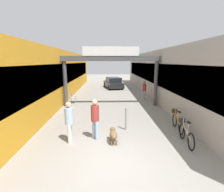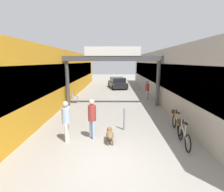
% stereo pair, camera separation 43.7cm
% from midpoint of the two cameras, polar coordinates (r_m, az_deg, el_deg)
% --- Properties ---
extents(ground_plane, '(80.00, 80.00, 0.00)m').
position_cam_midpoint_polar(ground_plane, '(6.10, 1.49, -21.18)').
color(ground_plane, gray).
extents(storefront_left, '(3.00, 26.00, 4.15)m').
position_cam_midpoint_polar(storefront_left, '(16.96, -16.50, 6.72)').
color(storefront_left, gold).
rests_on(storefront_left, ground_plane).
extents(storefront_right, '(3.00, 26.00, 4.15)m').
position_cam_midpoint_polar(storefront_right, '(17.00, 18.66, 6.60)').
color(storefront_right, '#9E9993').
rests_on(storefront_right, ground_plane).
extents(arcade_sign_gateway, '(7.40, 0.47, 4.30)m').
position_cam_midpoint_polar(arcade_sign_gateway, '(12.77, 1.19, 10.27)').
color(arcade_sign_gateway, '#4C4C4F').
rests_on(arcade_sign_gateway, ground_plane).
extents(pedestrian_with_dog, '(0.48, 0.48, 1.73)m').
position_cam_midpoint_polar(pedestrian_with_dog, '(7.45, -4.84, -6.63)').
color(pedestrian_with_dog, '#A5BFE0').
rests_on(pedestrian_with_dog, ground_plane).
extents(pedestrian_companion, '(0.37, 0.39, 1.71)m').
position_cam_midpoint_polar(pedestrian_companion, '(7.35, -13.11, -7.24)').
color(pedestrian_companion, silver).
rests_on(pedestrian_companion, ground_plane).
extents(pedestrian_carrying_crate, '(0.37, 0.39, 1.60)m').
position_cam_midpoint_polar(pedestrian_carrying_crate, '(15.50, 12.20, 2.20)').
color(pedestrian_carrying_crate, '#8C9EB2').
rests_on(pedestrian_carrying_crate, ground_plane).
extents(dog_on_leash, '(0.36, 0.79, 0.57)m').
position_cam_midpoint_polar(dog_on_leash, '(7.28, 1.04, -12.34)').
color(dog_on_leash, brown).
rests_on(dog_on_leash, ground_plane).
extents(bicycle_silver_nearest, '(0.46, 1.69, 0.98)m').
position_cam_midpoint_polar(bicycle_silver_nearest, '(7.74, 23.76, -11.25)').
color(bicycle_silver_nearest, black).
rests_on(bicycle_silver_nearest, ground_plane).
extents(bicycle_orange_second, '(0.46, 1.69, 0.98)m').
position_cam_midpoint_polar(bicycle_orange_second, '(9.05, 21.59, -7.85)').
color(bicycle_orange_second, black).
rests_on(bicycle_orange_second, ground_plane).
extents(bollard_post_metal, '(0.10, 0.10, 1.12)m').
position_cam_midpoint_polar(bollard_post_metal, '(8.48, 5.48, -7.41)').
color(bollard_post_metal, gray).
rests_on(bollard_post_metal, ground_plane).
extents(cafe_chair_aluminium_nearer, '(0.42, 0.42, 0.89)m').
position_cam_midpoint_polar(cafe_chair_aluminium_nearer, '(14.23, -11.35, -0.07)').
color(cafe_chair_aluminium_nearer, gray).
rests_on(cafe_chair_aluminium_nearer, ground_plane).
extents(parked_car_black, '(2.48, 4.26, 1.33)m').
position_cam_midpoint_polar(parked_car_black, '(21.86, 2.37, 4.31)').
color(parked_car_black, black).
rests_on(parked_car_black, ground_plane).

